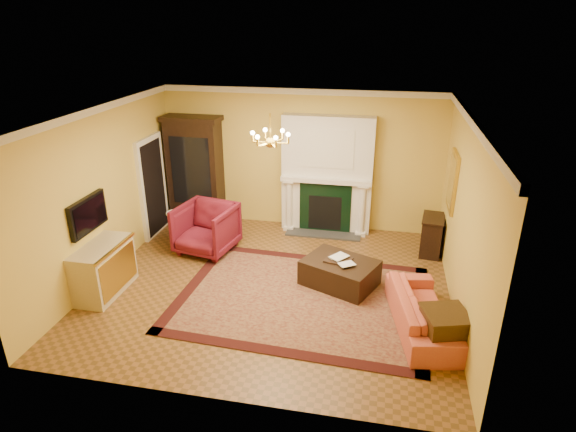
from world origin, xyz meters
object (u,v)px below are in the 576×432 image
(pedestal_table, at_px, (178,226))
(console_table, at_px, (431,236))
(china_cabinet, at_px, (196,173))
(leather_ottoman, at_px, (340,272))
(wingback_armchair, at_px, (206,226))
(commode, at_px, (103,269))
(end_table, at_px, (443,334))
(coral_sofa, at_px, (423,306))

(pedestal_table, xyz_separation_m, console_table, (5.02, 0.65, -0.05))
(china_cabinet, xyz_separation_m, leather_ottoman, (3.45, -2.22, -0.91))
(china_cabinet, bearing_deg, wingback_armchair, -61.47)
(wingback_armchair, height_order, leather_ottoman, wingback_armchair)
(pedestal_table, height_order, commode, commode)
(commode, height_order, leather_ottoman, commode)
(leather_ottoman, bearing_deg, console_table, 67.37)
(china_cabinet, xyz_separation_m, end_table, (5.03, -3.79, -0.83))
(console_table, bearing_deg, commode, -147.67)
(end_table, bearing_deg, coral_sofa, 114.40)
(china_cabinet, bearing_deg, console_table, -5.74)
(leather_ottoman, bearing_deg, pedestal_table, -171.41)
(commode, bearing_deg, wingback_armchair, 57.94)
(coral_sofa, bearing_deg, console_table, -17.55)
(wingback_armchair, height_order, pedestal_table, wingback_armchair)
(commode, relative_size, console_table, 1.59)
(pedestal_table, height_order, coral_sofa, coral_sofa)
(wingback_armchair, bearing_deg, coral_sofa, -12.96)
(coral_sofa, xyz_separation_m, end_table, (0.25, -0.55, -0.06))
(china_cabinet, xyz_separation_m, pedestal_table, (0.07, -1.31, -0.72))
(end_table, height_order, console_table, console_table)
(china_cabinet, relative_size, coral_sofa, 1.19)
(wingback_armchair, xyz_separation_m, pedestal_table, (-0.66, 0.13, -0.11))
(wingback_armchair, distance_m, pedestal_table, 0.68)
(commode, height_order, end_table, commode)
(pedestal_table, bearing_deg, end_table, -26.58)
(wingback_armchair, distance_m, coral_sofa, 4.44)
(coral_sofa, bearing_deg, china_cabinet, 45.13)
(china_cabinet, distance_m, pedestal_table, 1.49)
(coral_sofa, xyz_separation_m, console_table, (0.31, 2.58, -0.01))
(end_table, bearing_deg, leather_ottoman, 135.25)
(china_cabinet, height_order, console_table, china_cabinet)
(coral_sofa, distance_m, end_table, 0.60)
(china_cabinet, bearing_deg, commode, -95.86)
(end_table, xyz_separation_m, leather_ottoman, (-1.58, 1.57, -0.08))
(commode, distance_m, leather_ottoman, 4.01)
(pedestal_table, xyz_separation_m, commode, (-0.49, -1.93, 0.01))
(coral_sofa, height_order, console_table, coral_sofa)
(pedestal_table, xyz_separation_m, coral_sofa, (4.71, -1.93, -0.04))
(wingback_armchair, height_order, commode, wingback_armchair)
(china_cabinet, bearing_deg, pedestal_table, -85.28)
(commode, relative_size, end_table, 1.84)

